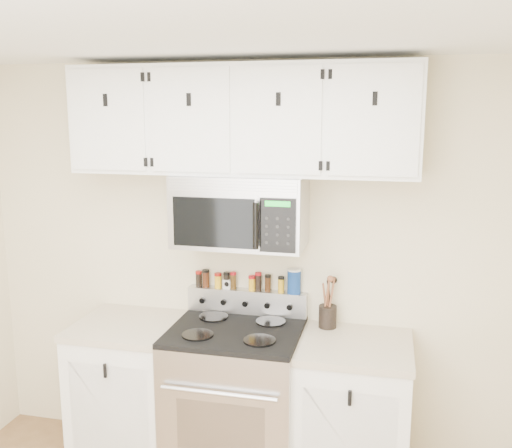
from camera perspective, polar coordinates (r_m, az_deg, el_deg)
The scene contains 19 objects.
back_wall at distance 3.59m, azimuth -0.76°, elevation -4.14°, with size 3.50×0.01×2.50m, color beige.
ceiling at distance 1.84m, azimuth -15.02°, elevation 20.24°, with size 3.50×3.50×0.01m, color white.
range at distance 3.58m, azimuth -2.02°, elevation -17.33°, with size 0.76×0.65×1.10m.
base_cabinet_left at distance 3.84m, azimuth -12.33°, elevation -16.01°, with size 0.64×0.62×0.92m.
base_cabinet_right at distance 3.52m, azimuth 9.59°, elevation -18.53°, with size 0.64×0.62×0.92m.
microwave at distance 3.32m, azimuth -1.57°, elevation 1.34°, with size 0.76×0.44×0.42m.
upper_cabinets at distance 3.30m, azimuth -1.51°, elevation 10.35°, with size 2.00×0.35×0.62m.
utensil_crock at distance 3.49m, azimuth 7.17°, elevation -8.99°, with size 0.11×0.11×0.31m.
kitchen_timer at distance 3.62m, azimuth -2.85°, elevation -6.00°, with size 0.05×0.04×0.06m, color silver.
salt_canister at distance 3.52m, azimuth 3.83°, elevation -5.72°, with size 0.08×0.08×0.15m.
spice_jar_0 at distance 3.67m, azimuth -5.75°, elevation -5.46°, with size 0.04×0.04×0.10m.
spice_jar_1 at distance 3.65m, azimuth -5.04°, elevation -5.42°, with size 0.04×0.04×0.11m.
spice_jar_2 at distance 3.63m, azimuth -3.82°, elevation -5.65°, with size 0.05×0.05×0.10m.
spice_jar_3 at distance 3.61m, azimuth -2.96°, elevation -5.64°, with size 0.04×0.04×0.10m.
spice_jar_4 at distance 3.60m, azimuth -2.29°, elevation -5.66°, with size 0.04×0.04×0.11m.
spice_jar_5 at distance 3.58m, azimuth -0.42°, elevation -5.91°, with size 0.04×0.04×0.09m.
spice_jar_6 at distance 3.56m, azimuth 0.22°, elevation -5.77°, with size 0.04×0.04×0.12m.
spice_jar_7 at distance 3.55m, azimuth 1.19°, elevation -5.91°, with size 0.04×0.04×0.11m.
spice_jar_8 at distance 3.54m, azimuth 2.52°, elevation -6.05°, with size 0.04×0.04×0.10m.
Camera 1 is at (0.84, -1.61, 2.19)m, focal length 40.00 mm.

